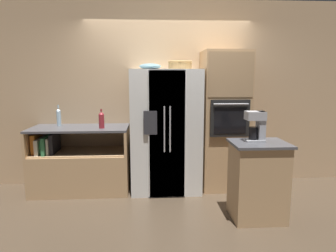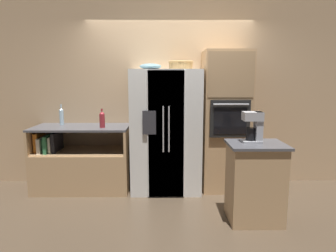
% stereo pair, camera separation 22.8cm
% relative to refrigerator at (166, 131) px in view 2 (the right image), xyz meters
% --- Properties ---
extents(ground_plane, '(20.00, 20.00, 0.00)m').
position_rel_refrigerator_xyz_m(ground_plane, '(0.06, -0.02, -0.88)').
color(ground_plane, '#4C3D2D').
extents(wall_back, '(12.00, 0.06, 2.80)m').
position_rel_refrigerator_xyz_m(wall_back, '(0.06, 0.38, 0.52)').
color(wall_back, tan).
rests_on(wall_back, ground_plane).
extents(counter_left, '(1.38, 0.67, 0.95)m').
position_rel_refrigerator_xyz_m(counter_left, '(-1.25, 0.02, -0.53)').
color(counter_left, tan).
rests_on(counter_left, ground_plane).
extents(refrigerator, '(0.99, 0.73, 1.77)m').
position_rel_refrigerator_xyz_m(refrigerator, '(0.00, 0.00, 0.00)').
color(refrigerator, silver).
rests_on(refrigerator, ground_plane).
extents(wall_oven, '(0.66, 0.66, 2.03)m').
position_rel_refrigerator_xyz_m(wall_oven, '(0.87, 0.05, 0.14)').
color(wall_oven, tan).
rests_on(wall_oven, ground_plane).
extents(island_counter, '(0.64, 0.53, 0.92)m').
position_rel_refrigerator_xyz_m(island_counter, '(1.02, -1.00, -0.42)').
color(island_counter, tan).
rests_on(island_counter, ground_plane).
extents(wicker_basket, '(0.36, 0.36, 0.12)m').
position_rel_refrigerator_xyz_m(wicker_basket, '(0.21, 0.09, 0.95)').
color(wicker_basket, tan).
rests_on(wicker_basket, refrigerator).
extents(fruit_bowl, '(0.31, 0.31, 0.08)m').
position_rel_refrigerator_xyz_m(fruit_bowl, '(-0.22, 0.00, 0.92)').
color(fruit_bowl, '#668C99').
rests_on(fruit_bowl, refrigerator).
extents(bottle_tall, '(0.06, 0.06, 0.31)m').
position_rel_refrigerator_xyz_m(bottle_tall, '(-1.56, 0.16, 0.20)').
color(bottle_tall, silver).
rests_on(bottle_tall, counter_left).
extents(bottle_short, '(0.08, 0.08, 0.27)m').
position_rel_refrigerator_xyz_m(bottle_short, '(-0.90, -0.09, 0.19)').
color(bottle_short, maroon).
rests_on(bottle_short, counter_left).
extents(coffee_maker, '(0.21, 0.17, 0.35)m').
position_rel_refrigerator_xyz_m(coffee_maker, '(1.00, -0.96, 0.23)').
color(coffee_maker, '#B2B2B7').
rests_on(coffee_maker, island_counter).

